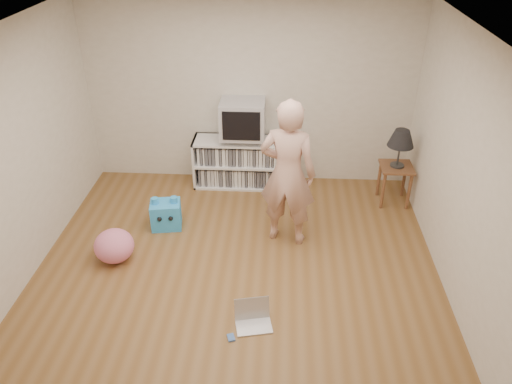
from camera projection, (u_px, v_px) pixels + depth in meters
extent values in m
plane|color=brown|center=(236.00, 274.00, 5.55)|extent=(4.50, 4.50, 0.00)
cube|color=beige|center=(249.00, 93.00, 6.81)|extent=(4.50, 0.02, 2.60)
cube|color=beige|center=(196.00, 352.00, 2.95)|extent=(4.50, 0.02, 2.60)
cube|color=beige|center=(10.00, 165.00, 4.99)|extent=(0.02, 4.50, 2.60)
cube|color=beige|center=(467.00, 178.00, 4.77)|extent=(0.02, 4.50, 2.60)
cube|color=white|center=(230.00, 36.00, 4.22)|extent=(4.50, 4.50, 0.01)
cube|color=white|center=(245.00, 156.00, 7.28)|extent=(1.40, 0.03, 0.70)
cube|color=white|center=(196.00, 161.00, 7.14)|extent=(0.03, 0.45, 0.70)
cube|color=white|center=(292.00, 164.00, 7.07)|extent=(0.03, 0.45, 0.70)
cube|color=white|center=(244.00, 183.00, 7.28)|extent=(1.40, 0.45, 0.03)
cube|color=white|center=(243.00, 162.00, 7.10)|extent=(1.34, 0.45, 0.03)
cube|color=white|center=(243.00, 141.00, 6.93)|extent=(1.40, 0.45, 0.03)
cube|color=silver|center=(243.00, 162.00, 7.10)|extent=(1.26, 0.36, 0.64)
cube|color=gray|center=(243.00, 138.00, 6.91)|extent=(0.45, 0.35, 0.07)
cube|color=#ADADB2|center=(243.00, 118.00, 6.76)|extent=(0.60, 0.52, 0.50)
cube|color=black|center=(241.00, 126.00, 6.53)|extent=(0.50, 0.01, 0.40)
cylinder|color=brown|center=(383.00, 191.00, 6.59)|extent=(0.04, 0.04, 0.52)
cylinder|color=brown|center=(409.00, 192.00, 6.57)|extent=(0.04, 0.04, 0.52)
cylinder|color=brown|center=(379.00, 179.00, 6.88)|extent=(0.04, 0.04, 0.52)
cylinder|color=brown|center=(404.00, 179.00, 6.87)|extent=(0.04, 0.04, 0.52)
cube|color=brown|center=(397.00, 167.00, 6.59)|extent=(0.42, 0.42, 0.03)
cylinder|color=#333333|center=(397.00, 165.00, 6.57)|extent=(0.18, 0.18, 0.02)
cylinder|color=#333333|center=(399.00, 153.00, 6.48)|extent=(0.02, 0.02, 0.32)
imported|color=#D9A794|center=(288.00, 174.00, 5.68)|extent=(0.73, 0.56, 1.79)
cube|color=silver|center=(254.00, 326.00, 4.87)|extent=(0.39, 0.31, 0.02)
cube|color=silver|center=(252.00, 308.00, 4.91)|extent=(0.35, 0.14, 0.23)
cube|color=black|center=(252.00, 308.00, 4.91)|extent=(0.31, 0.12, 0.18)
cube|color=#4A74C6|center=(231.00, 338.00, 4.74)|extent=(0.09, 0.11, 0.02)
cube|color=#2BA1FD|center=(166.00, 215.00, 6.26)|extent=(0.41, 0.35, 0.35)
cylinder|color=#2BA1FD|center=(155.00, 201.00, 6.14)|extent=(0.09, 0.09, 0.08)
cylinder|color=#2BA1FD|center=(174.00, 200.00, 6.16)|extent=(0.09, 0.09, 0.08)
sphere|color=black|center=(159.00, 219.00, 6.11)|extent=(0.06, 0.06, 0.06)
sphere|color=black|center=(171.00, 218.00, 6.12)|extent=(0.06, 0.06, 0.06)
ellipsoid|color=pink|center=(114.00, 246.00, 5.67)|extent=(0.52, 0.52, 0.38)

